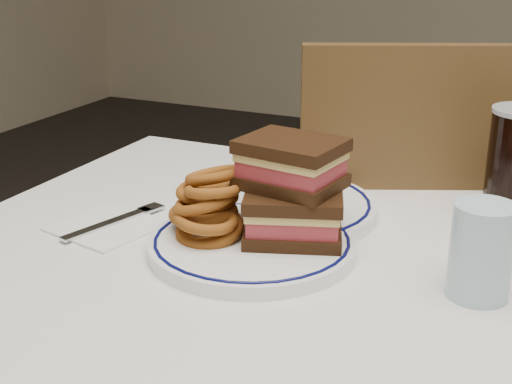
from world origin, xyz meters
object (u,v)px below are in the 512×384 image
at_px(main_plate, 252,244).
at_px(far_plate, 277,207).
at_px(reuben_sandwich, 292,190).
at_px(chair_far, 411,268).

relative_size(main_plate, far_plate, 0.93).
bearing_deg(main_plate, far_plate, 99.55).
bearing_deg(reuben_sandwich, main_plate, -143.69).
bearing_deg(chair_far, main_plate, -103.97).
height_order(main_plate, far_plate, far_plate).
relative_size(main_plate, reuben_sandwich, 1.76).
bearing_deg(chair_far, far_plate, -112.71).
bearing_deg(chair_far, reuben_sandwich, -99.57).
distance_m(main_plate, far_plate, 0.14).
height_order(chair_far, far_plate, chair_far).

